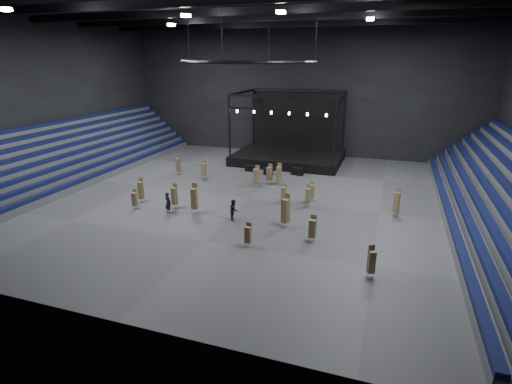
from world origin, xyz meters
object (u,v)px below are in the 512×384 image
(flight_case_mid, at_px, (268,171))
(crew_member, at_px, (234,210))
(man_center, at_px, (168,203))
(chair_stack_6, at_px, (248,234))
(chair_stack_15, at_px, (397,202))
(chair_stack_12, at_px, (371,261))
(chair_stack_4, at_px, (308,195))
(flight_case_left, at_px, (250,168))
(chair_stack_3, at_px, (174,196))
(flight_case_right, at_px, (298,171))
(chair_stack_0, at_px, (279,173))
(chair_stack_1, at_px, (135,199))
(chair_stack_7, at_px, (285,210))
(chair_stack_8, at_px, (178,165))
(chair_stack_11, at_px, (284,193))
(chair_stack_16, at_px, (269,173))
(stage, at_px, (290,150))
(chair_stack_13, at_px, (312,191))
(chair_stack_9, at_px, (313,228))
(chair_stack_14, at_px, (194,198))
(chair_stack_2, at_px, (204,169))
(chair_stack_10, at_px, (256,175))
(chair_stack_5, at_px, (141,190))

(flight_case_mid, relative_size, crew_member, 0.63)
(man_center, bearing_deg, chair_stack_6, 179.33)
(crew_member, bearing_deg, chair_stack_15, -82.55)
(chair_stack_12, bearing_deg, chair_stack_4, 96.23)
(flight_case_left, bearing_deg, man_center, -98.13)
(chair_stack_3, bearing_deg, flight_case_mid, 76.42)
(flight_case_right, distance_m, chair_stack_0, 4.49)
(chair_stack_1, height_order, chair_stack_6, chair_stack_6)
(chair_stack_7, xyz_separation_m, chair_stack_12, (7.20, -5.98, -0.36))
(chair_stack_6, relative_size, chair_stack_8, 0.81)
(chair_stack_1, height_order, chair_stack_12, chair_stack_12)
(chair_stack_1, bearing_deg, chair_stack_6, -28.36)
(chair_stack_11, relative_size, chair_stack_16, 0.81)
(stage, bearing_deg, chair_stack_3, -104.97)
(chair_stack_11, height_order, chair_stack_15, chair_stack_15)
(chair_stack_6, bearing_deg, stage, 99.21)
(chair_stack_13, height_order, chair_stack_15, chair_stack_15)
(stage, xyz_separation_m, chair_stack_9, (7.90, -24.24, -0.29))
(chair_stack_1, xyz_separation_m, chair_stack_12, (21.48, -5.58, 0.15))
(chair_stack_1, distance_m, chair_stack_14, 5.80)
(chair_stack_6, bearing_deg, chair_stack_4, 77.42)
(man_center, bearing_deg, chair_stack_14, -137.06)
(chair_stack_14, bearing_deg, chair_stack_1, -177.61)
(chair_stack_12, bearing_deg, chair_stack_7, 116.75)
(stage, relative_size, chair_stack_9, 6.45)
(flight_case_left, bearing_deg, chair_stack_13, -41.48)
(stage, relative_size, flight_case_left, 12.22)
(chair_stack_14, bearing_deg, chair_stack_12, -28.61)
(chair_stack_4, relative_size, crew_member, 1.19)
(flight_case_left, distance_m, flight_case_right, 5.98)
(chair_stack_2, bearing_deg, chair_stack_16, -5.39)
(chair_stack_6, relative_size, chair_stack_15, 0.72)
(chair_stack_2, bearing_deg, flight_case_mid, 22.26)
(chair_stack_0, xyz_separation_m, chair_stack_16, (-1.04, -0.17, -0.05))
(chair_stack_2, height_order, chair_stack_16, chair_stack_16)
(stage, height_order, chair_stack_11, stage)
(chair_stack_12, bearing_deg, chair_stack_9, 115.77)
(chair_stack_2, bearing_deg, chair_stack_0, -4.82)
(chair_stack_14, bearing_deg, chair_stack_10, 67.29)
(chair_stack_6, height_order, crew_member, chair_stack_6)
(chair_stack_8, height_order, crew_member, chair_stack_8)
(chair_stack_11, bearing_deg, crew_member, -108.02)
(chair_stack_1, relative_size, chair_stack_13, 0.95)
(chair_stack_5, bearing_deg, chair_stack_2, 68.73)
(chair_stack_16, bearing_deg, chair_stack_1, -115.48)
(chair_stack_14, relative_size, chair_stack_15, 1.05)
(flight_case_mid, distance_m, chair_stack_6, 19.50)
(chair_stack_15, bearing_deg, chair_stack_16, 168.99)
(chair_stack_14, relative_size, crew_member, 1.51)
(man_center, bearing_deg, crew_member, -152.24)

